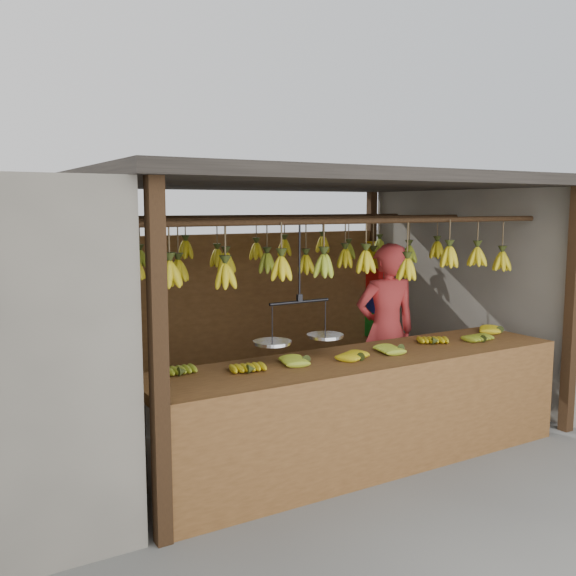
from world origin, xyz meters
TOP-DOWN VIEW (x-y plane):
  - ground at (0.00, 0.00)m, footprint 80.00×80.00m
  - stall at (0.00, 0.33)m, footprint 4.30×3.30m
  - neighbor_right at (3.60, 0.00)m, footprint 3.00×3.00m
  - counter at (-0.13, -1.23)m, footprint 3.74×0.85m
  - hanging_bananas at (0.00, -0.00)m, footprint 3.62×2.26m
  - balance_scale at (-0.68, -1.00)m, footprint 0.78×0.29m
  - vendor at (0.78, -0.30)m, footprint 0.72×0.56m
  - bag_bundles at (1.94, 1.35)m, footprint 0.08×0.26m

SIDE VIEW (x-z plane):
  - ground at x=0.00m, z-range 0.00..0.00m
  - counter at x=-0.13m, z-range 0.23..1.19m
  - vendor at x=0.78m, z-range 0.00..1.76m
  - bag_bundles at x=1.94m, z-range 0.42..1.67m
  - balance_scale at x=-0.68m, z-range 0.66..1.59m
  - neighbor_right at x=3.60m, z-range 0.00..2.30m
  - hanging_bananas at x=0.00m, z-range 1.42..1.81m
  - stall at x=0.00m, z-range 0.77..3.17m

